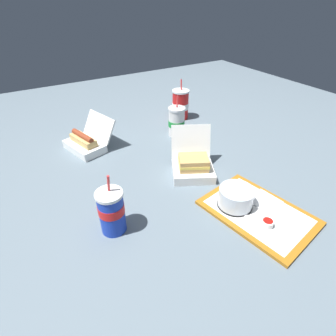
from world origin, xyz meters
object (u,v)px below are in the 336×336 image
(ketchup_cup, at_px, (267,223))
(soda_cup_corner, at_px, (180,105))
(cake_container, at_px, (236,198))
(clamshell_sandwich_corner, at_px, (193,165))
(soda_cup_left, at_px, (176,122))
(food_tray, at_px, (258,212))
(clamshell_hotdog_front, at_px, (86,142))
(soda_cup_front, at_px, (112,211))
(plastic_fork, at_px, (249,218))

(ketchup_cup, bearing_deg, soda_cup_corner, -15.36)
(cake_container, relative_size, clamshell_sandwich_corner, 0.49)
(ketchup_cup, relative_size, soda_cup_left, 0.19)
(food_tray, relative_size, soda_cup_corner, 1.75)
(ketchup_cup, height_order, clamshell_hotdog_front, clamshell_hotdog_front)
(cake_container, distance_m, soda_cup_front, 0.44)
(clamshell_sandwich_corner, relative_size, soda_cup_left, 1.21)
(soda_cup_front, bearing_deg, soda_cup_corner, -46.65)
(clamshell_sandwich_corner, bearing_deg, soda_cup_front, 106.83)
(soda_cup_front, bearing_deg, ketchup_cup, -120.90)
(ketchup_cup, relative_size, clamshell_sandwich_corner, 0.15)
(food_tray, height_order, plastic_fork, plastic_fork)
(soda_cup_left, bearing_deg, food_tray, 173.21)
(ketchup_cup, bearing_deg, soda_cup_front, 59.10)
(clamshell_hotdog_front, bearing_deg, soda_cup_left, -101.92)
(food_tray, xyz_separation_m, ketchup_cup, (-0.06, 0.03, 0.02))
(clamshell_hotdog_front, bearing_deg, clamshell_sandwich_corner, -143.48)
(cake_container, height_order, plastic_fork, cake_container)
(cake_container, xyz_separation_m, clamshell_sandwich_corner, (0.25, 0.01, -0.00))
(food_tray, bearing_deg, soda_cup_front, 67.09)
(food_tray, distance_m, soda_cup_left, 0.68)
(clamshell_hotdog_front, xyz_separation_m, clamshell_sandwich_corner, (-0.44, -0.33, 0.01))
(food_tray, distance_m, clamshell_sandwich_corner, 0.33)
(clamshell_hotdog_front, height_order, clamshell_sandwich_corner, clamshell_sandwich_corner)
(soda_cup_front, bearing_deg, clamshell_hotdog_front, -7.94)
(clamshell_hotdog_front, relative_size, clamshell_sandwich_corner, 0.95)
(soda_cup_left, bearing_deg, ketchup_cup, 171.58)
(ketchup_cup, relative_size, plastic_fork, 0.36)
(ketchup_cup, bearing_deg, cake_container, 9.33)
(food_tray, xyz_separation_m, plastic_fork, (-0.01, 0.05, 0.01))
(ketchup_cup, bearing_deg, clamshell_hotdog_front, 23.34)
(plastic_fork, bearing_deg, ketchup_cup, -169.44)
(cake_container, bearing_deg, soda_cup_front, 72.63)
(cake_container, relative_size, soda_cup_corner, 0.54)
(cake_container, relative_size, clamshell_hotdog_front, 0.51)
(plastic_fork, relative_size, soda_cup_left, 0.51)
(cake_container, height_order, clamshell_hotdog_front, clamshell_hotdog_front)
(clamshell_hotdog_front, bearing_deg, plastic_fork, -156.74)
(plastic_fork, xyz_separation_m, clamshell_hotdog_front, (0.77, 0.33, 0.02))
(plastic_fork, distance_m, soda_cup_front, 0.47)
(clamshell_hotdog_front, relative_size, soda_cup_corner, 1.07)
(food_tray, relative_size, plastic_fork, 3.72)
(cake_container, xyz_separation_m, plastic_fork, (-0.08, 0.00, -0.03))
(soda_cup_left, bearing_deg, cake_container, 167.78)
(food_tray, relative_size, cake_container, 3.22)
(clamshell_sandwich_corner, xyz_separation_m, soda_cup_left, (0.35, -0.14, 0.03))
(food_tray, distance_m, clamshell_hotdog_front, 0.86)
(food_tray, relative_size, soda_cup_front, 1.88)
(ketchup_cup, xyz_separation_m, clamshell_hotdog_front, (0.83, 0.36, 0.01))
(ketchup_cup, distance_m, clamshell_hotdog_front, 0.90)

